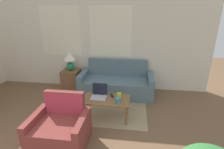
{
  "coord_description": "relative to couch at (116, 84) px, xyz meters",
  "views": [
    {
      "loc": [
        1.25,
        -0.52,
        2.06
      ],
      "look_at": [
        0.77,
        3.05,
        0.75
      ],
      "focal_mm": 28.0,
      "sensor_mm": 36.0,
      "label": 1
    }
  ],
  "objects": [
    {
      "name": "cup_yellow",
      "position": [
        0.16,
        -1.3,
        0.23
      ],
      "size": [
        0.09,
        0.09,
        0.11
      ],
      "color": "teal",
      "rests_on": "coffee_table"
    },
    {
      "name": "table_lamp",
      "position": [
        -1.26,
        0.09,
        0.6
      ],
      "size": [
        0.32,
        0.32,
        0.49
      ],
      "color": "#1E8451",
      "rests_on": "side_table"
    },
    {
      "name": "couch",
      "position": [
        0.0,
        0.0,
        0.0
      ],
      "size": [
        1.86,
        0.81,
        0.86
      ],
      "color": "slate",
      "rests_on": "ground_plane"
    },
    {
      "name": "laptop",
      "position": [
        -0.23,
        -1.12,
        0.23
      ],
      "size": [
        0.3,
        0.3,
        0.24
      ],
      "color": "#B7B7BC",
      "rests_on": "coffee_table"
    },
    {
      "name": "wall_back",
      "position": [
        -0.81,
        0.42,
        1.04
      ],
      "size": [
        6.42,
        0.06,
        2.6
      ],
      "color": "silver",
      "rests_on": "ground_plane"
    },
    {
      "name": "side_table",
      "position": [
        -1.26,
        0.09,
        0.01
      ],
      "size": [
        0.45,
        0.45,
        0.56
      ],
      "color": "brown",
      "rests_on": "ground_plane"
    },
    {
      "name": "coffee_table",
      "position": [
        -0.07,
        -1.17,
        0.12
      ],
      "size": [
        0.91,
        0.5,
        0.44
      ],
      "color": "brown",
      "rests_on": "ground_plane"
    },
    {
      "name": "tv_remote",
      "position": [
        0.02,
        -1.05,
        0.19
      ],
      "size": [
        0.09,
        0.16,
        0.02
      ],
      "color": "black",
      "rests_on": "coffee_table"
    },
    {
      "name": "rug",
      "position": [
        -0.07,
        -0.62,
        -0.26
      ],
      "size": [
        1.63,
        1.77,
        0.01
      ],
      "color": "#9E8966",
      "rests_on": "ground_plane"
    },
    {
      "name": "armchair",
      "position": [
        -0.7,
        -1.96,
        -0.01
      ],
      "size": [
        0.87,
        0.72,
        0.81
      ],
      "color": "brown",
      "rests_on": "ground_plane"
    },
    {
      "name": "cup_navy",
      "position": [
        0.17,
        -1.11,
        0.23
      ],
      "size": [
        0.09,
        0.09,
        0.1
      ],
      "color": "gold",
      "rests_on": "coffee_table"
    }
  ]
}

